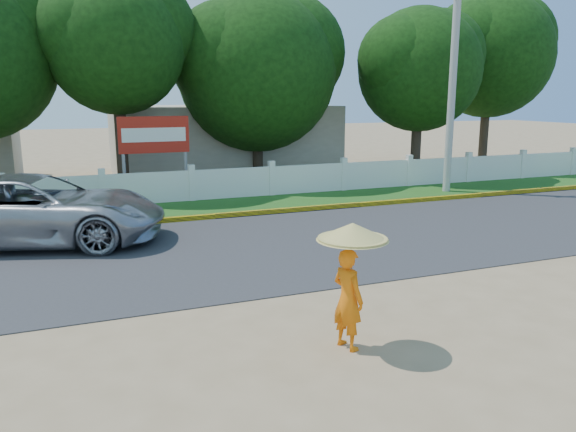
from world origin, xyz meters
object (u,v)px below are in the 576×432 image
object	(u,v)px
monk_with_parasol	(350,268)
billboard	(154,139)
utility_pole	(452,85)
vehicle	(36,210)

from	to	relation	value
monk_with_parasol	billboard	distance (m)	13.70
utility_pole	billboard	xyz separation A→B (m)	(-10.68, 2.79, -1.92)
utility_pole	vehicle	distance (m)	15.06
billboard	monk_with_parasol	bearing A→B (deg)	-87.06
vehicle	monk_with_parasol	distance (m)	9.37
monk_with_parasol	billboard	world-z (taller)	billboard
utility_pole	vehicle	bearing A→B (deg)	-169.61
vehicle	billboard	bearing A→B (deg)	-18.57
utility_pole	monk_with_parasol	distance (m)	15.02
vehicle	billboard	distance (m)	6.76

